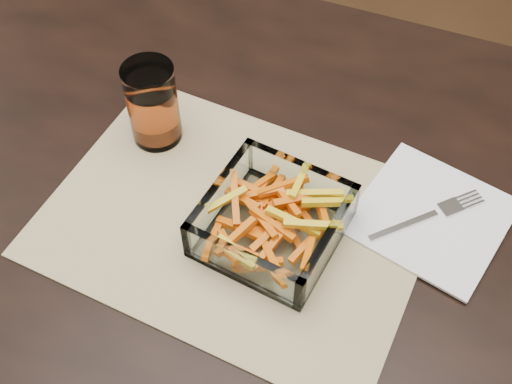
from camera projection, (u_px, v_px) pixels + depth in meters
dining_table at (239, 254)px, 0.86m from camera, size 1.60×0.90×0.75m
placemat at (235, 220)px, 0.79m from camera, size 0.47×0.36×0.00m
glass_bowl at (272, 223)px, 0.75m from camera, size 0.17×0.17×0.06m
tumbler at (153, 106)px, 0.83m from camera, size 0.07×0.07×0.12m
napkin at (431, 216)px, 0.78m from camera, size 0.20×0.20×0.00m
fork at (430, 215)px, 0.78m from camera, size 0.12×0.12×0.00m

